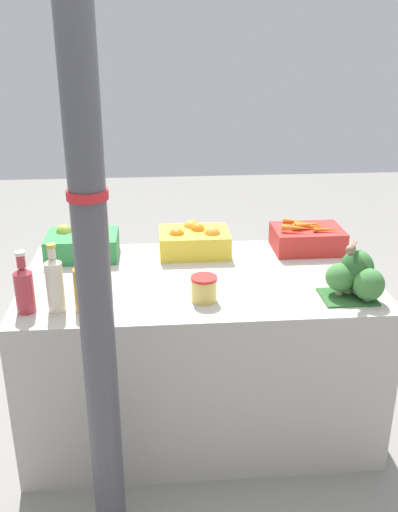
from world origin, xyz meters
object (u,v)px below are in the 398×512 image
pickle_jar (204,289)px  support_pole (87,196)px  apple_crate (83,243)px  sparrow_bird (351,249)px  orange_crate (195,240)px  juice_bottle_ruby (24,288)px  juice_bottle_amber (83,286)px  broccoli_pile (355,275)px  carrot_crate (307,238)px  juice_bottle_cloudy (55,283)px

pickle_jar → support_pole: bearing=-133.6°
support_pole → apple_crate: size_ratio=7.83×
sparrow_bird → orange_crate: bearing=-103.0°
juice_bottle_ruby → juice_bottle_amber: (0.23, -0.00, -0.00)m
apple_crate → sparrow_bird: 1.28m
broccoli_pile → juice_bottle_amber: size_ratio=0.97×
orange_crate → carrot_crate: size_ratio=1.00×
apple_crate → juice_bottle_amber: size_ratio=1.39×
juice_bottle_amber → pickle_jar: size_ratio=2.26×
carrot_crate → sparrow_bird: size_ratio=2.82×
juice_bottle_amber → pickle_jar: (0.48, 0.04, -0.05)m
apple_crate → pickle_jar: size_ratio=3.14×
orange_crate → juice_bottle_ruby: juice_bottle_ruby is taller
orange_crate → broccoli_pile: (0.63, -0.54, 0.03)m
sparrow_bird → broccoli_pile: bearing=154.0°
support_pole → sparrow_bird: size_ratio=22.08×
support_pole → pickle_jar: bearing=46.4°
apple_crate → juice_bottle_amber: bearing=-83.8°
broccoli_pile → juice_bottle_amber: (-1.11, -0.03, 0.01)m
juice_bottle_amber → pickle_jar: juice_bottle_amber is taller
juice_bottle_cloudy → juice_bottle_ruby: bearing=180.0°
broccoli_pile → pickle_jar: size_ratio=2.20×
juice_bottle_amber → sparrow_bird: 1.08m
support_pole → broccoli_pile: bearing=21.6°
juice_bottle_ruby → sparrow_bird: bearing=0.2°
juice_bottle_amber → sparrow_bird: (1.07, 0.01, 0.12)m
apple_crate → broccoli_pile: 1.30m
support_pole → sparrow_bird: support_pole is taller
orange_crate → carrot_crate: bearing=-0.1°
apple_crate → sparrow_bird: size_ratio=2.82×
juice_bottle_cloudy → juice_bottle_amber: juice_bottle_cloudy is taller
carrot_crate → juice_bottle_cloudy: (-1.16, -0.58, 0.06)m
juice_bottle_ruby → pickle_jar: size_ratio=2.33×
sparrow_bird → juice_bottle_ruby: bearing=-58.5°
juice_bottle_ruby → sparrow_bird: (1.30, 0.01, 0.12)m
carrot_crate → pickle_jar: size_ratio=3.14×
juice_bottle_ruby → juice_bottle_cloudy: size_ratio=0.90×
support_pole → juice_bottle_amber: (-0.09, 0.37, -0.47)m
support_pole → orange_crate: bearing=67.2°
juice_bottle_amber → juice_bottle_ruby: bearing=180.0°
broccoli_pile → juice_bottle_ruby: 1.34m
broccoli_pile → pickle_jar: 0.63m
carrot_crate → sparrow_bird: bearing=-88.3°
apple_crate → juice_bottle_ruby: juice_bottle_ruby is taller
broccoli_pile → pickle_jar: broccoli_pile is taller
orange_crate → juice_bottle_amber: 0.75m
apple_crate → pickle_jar: 0.77m
sparrow_bird → carrot_crate: bearing=-147.0°
orange_crate → juice_bottle_cloudy: size_ratio=1.21×
carrot_crate → juice_bottle_cloudy: juice_bottle_cloudy is taller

